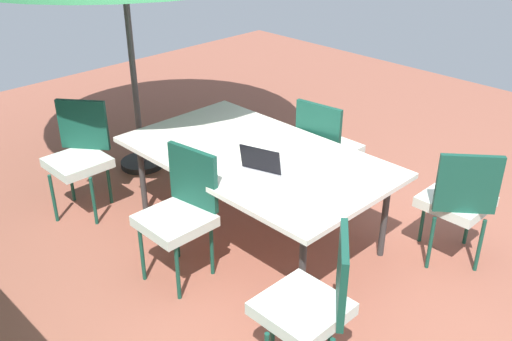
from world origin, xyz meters
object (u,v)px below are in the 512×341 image
(chair_northeast, at_px, (80,153))
(laptop, at_px, (265,164))
(chair_north, at_px, (180,210))
(chair_south, at_px, (326,145))
(dining_table, at_px, (256,159))
(chair_southwest, at_px, (459,199))
(chair_northwest, at_px, (313,301))
(cup, at_px, (301,149))

(chair_northeast, distance_m, laptop, 1.74)
(chair_north, xyz_separation_m, chair_south, (-0.03, -1.60, 0.00))
(dining_table, xyz_separation_m, chair_south, (-0.04, -0.83, -0.14))
(chair_south, relative_size, chair_southwest, 1.00)
(chair_northeast, bearing_deg, chair_north, -36.31)
(laptop, bearing_deg, chair_north, 52.25)
(chair_south, bearing_deg, laptop, 93.89)
(dining_table, distance_m, chair_northwest, 1.58)
(chair_south, distance_m, cup, 0.69)
(laptop, bearing_deg, dining_table, -49.29)
(chair_north, distance_m, chair_south, 1.60)
(chair_north, bearing_deg, dining_table, 82.66)
(dining_table, xyz_separation_m, chair_northeast, (1.35, 0.81, -0.14))
(chair_northwest, height_order, laptop, chair_northwest)
(chair_north, bearing_deg, chair_southwest, 41.64)
(chair_northeast, xyz_separation_m, cup, (-1.62, -1.04, 0.24))
(chair_northeast, distance_m, chair_southwest, 3.13)
(chair_south, height_order, laptop, chair_south)
(chair_northeast, bearing_deg, chair_south, 11.74)
(chair_southwest, bearing_deg, dining_table, -9.04)
(chair_north, xyz_separation_m, chair_southwest, (-1.32, -1.57, 0.00))
(chair_north, xyz_separation_m, laptop, (-0.23, -0.63, 0.23))
(chair_southwest, relative_size, laptop, 2.58)
(chair_northwest, bearing_deg, chair_south, 178.85)
(chair_northeast, xyz_separation_m, chair_south, (-1.39, -1.64, 0.00))
(chair_north, height_order, cup, chair_north)
(chair_southwest, distance_m, laptop, 1.46)
(chair_southwest, bearing_deg, chair_north, 10.01)
(chair_northeast, xyz_separation_m, chair_southwest, (-2.68, -1.61, 0.00))
(chair_northeast, relative_size, chair_southwest, 1.00)
(chair_south, relative_size, cup, 8.55)
(chair_north, distance_m, chair_northeast, 1.36)
(chair_northeast, height_order, laptop, chair_northeast)
(chair_northwest, bearing_deg, cup, -173.97)
(dining_table, bearing_deg, chair_south, -92.93)
(chair_north, distance_m, chair_northwest, 1.31)
(chair_northeast, height_order, chair_southwest, same)
(dining_table, distance_m, chair_south, 0.84)
(chair_southwest, height_order, laptop, chair_southwest)
(chair_northwest, distance_m, chair_northeast, 2.67)
(chair_northwest, relative_size, chair_south, 1.00)
(dining_table, distance_m, chair_northeast, 1.58)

